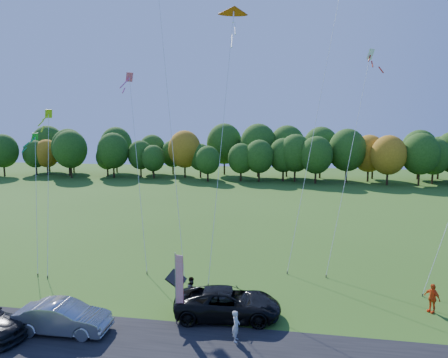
% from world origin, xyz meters
% --- Properties ---
extents(ground, '(160.00, 160.00, 0.00)m').
position_xyz_m(ground, '(0.00, 0.00, 0.00)').
color(ground, '#2F5516').
extents(asphalt_strip, '(90.00, 6.00, 0.01)m').
position_xyz_m(asphalt_strip, '(0.00, -4.00, 0.01)').
color(asphalt_strip, black).
rests_on(asphalt_strip, ground).
extents(tree_line, '(116.00, 12.00, 10.00)m').
position_xyz_m(tree_line, '(0.00, 55.00, 0.00)').
color(tree_line, '#1E4711').
rests_on(tree_line, ground).
extents(black_suv, '(6.20, 3.38, 1.65)m').
position_xyz_m(black_suv, '(1.24, 0.02, 0.82)').
color(black_suv, black).
rests_on(black_suv, ground).
extents(silver_sedan, '(4.93, 1.88, 1.61)m').
position_xyz_m(silver_sedan, '(-6.93, -3.03, 0.80)').
color(silver_sedan, '#98989C').
rests_on(silver_sedan, ground).
extents(person_tailgate_a, '(0.39, 0.58, 1.58)m').
position_xyz_m(person_tailgate_a, '(2.04, -2.36, 0.79)').
color(person_tailgate_a, silver).
rests_on(person_tailgate_a, ground).
extents(person_tailgate_b, '(0.94, 0.99, 1.62)m').
position_xyz_m(person_tailgate_b, '(-1.18, 1.44, 0.81)').
color(person_tailgate_b, gray).
rests_on(person_tailgate_b, ground).
extents(person_east, '(0.93, 1.05, 1.70)m').
position_xyz_m(person_east, '(12.72, 2.61, 0.85)').
color(person_east, '#F25116').
rests_on(person_east, ground).
extents(feather_flag, '(0.51, 0.21, 3.96)m').
position_xyz_m(feather_flag, '(-1.24, -1.16, 2.42)').
color(feather_flag, '#999999').
rests_on(feather_flag, ground).
extents(kite_delta_blue, '(6.59, 10.25, 29.34)m').
position_xyz_m(kite_delta_blue, '(-5.06, 9.22, 14.16)').
color(kite_delta_blue, '#4C3F33').
rests_on(kite_delta_blue, ground).
extents(kite_parafoil_orange, '(7.24, 11.31, 32.40)m').
position_xyz_m(kite_parafoil_orange, '(7.21, 12.52, 16.03)').
color(kite_parafoil_orange, '#4C3F33').
rests_on(kite_parafoil_orange, ground).
extents(kite_delta_red, '(2.59, 10.35, 21.52)m').
position_xyz_m(kite_delta_red, '(-0.55, 9.59, 12.47)').
color(kite_delta_red, '#4C3F33').
rests_on(kite_delta_red, ground).
extents(kite_diamond_yellow, '(3.69, 6.56, 12.29)m').
position_xyz_m(kite_diamond_yellow, '(-13.72, 6.47, 5.92)').
color(kite_diamond_yellow, '#4C3F33').
rests_on(kite_diamond_yellow, ground).
extents(kite_diamond_green, '(3.45, 5.39, 10.33)m').
position_xyz_m(kite_diamond_green, '(-14.59, 6.20, 5.00)').
color(kite_diamond_green, '#4C3F33').
rests_on(kite_diamond_green, ground).
extents(kite_diamond_white, '(4.16, 7.34, 17.12)m').
position_xyz_m(kite_diamond_white, '(8.89, 10.28, 8.27)').
color(kite_diamond_white, '#4C3F33').
rests_on(kite_diamond_white, ground).
extents(kite_diamond_pink, '(4.43, 7.55, 15.51)m').
position_xyz_m(kite_diamond_pink, '(-7.44, 8.87, 7.48)').
color(kite_diamond_pink, '#4C3F33').
rests_on(kite_diamond_pink, ground).
extents(kite_diamond_blue_low, '(4.23, 4.29, 9.11)m').
position_xyz_m(kite_diamond_blue_low, '(14.72, 6.61, 4.32)').
color(kite_diamond_blue_low, '#4C3F33').
rests_on(kite_diamond_blue_low, ground).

